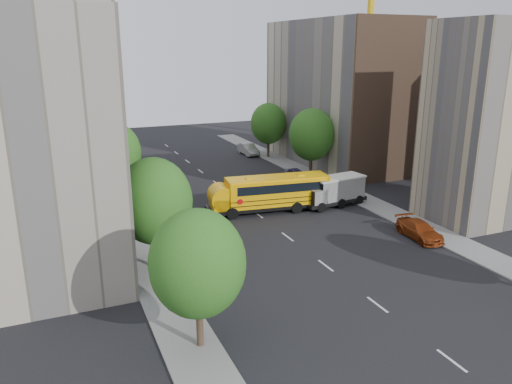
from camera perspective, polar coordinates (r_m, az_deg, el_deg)
ground at (r=42.28m, az=2.41°, el=-4.23°), size 120.00×120.00×0.00m
sidewalk_left at (r=43.65m, az=-14.31°, el=-3.99°), size 3.00×80.00×0.12m
sidewalk_right at (r=51.91m, az=11.55°, el=-0.56°), size 3.00×80.00×0.12m
lane_markings at (r=51.00m, az=-2.42°, el=-0.60°), size 0.15×64.00×0.01m
building_left_cream at (r=41.98m, az=-24.37°, el=8.28°), size 10.00×26.00×20.00m
building_left_redbrick at (r=64.24m, az=-23.87°, el=7.49°), size 10.00×15.00×13.00m
building_left_near at (r=31.84m, az=-24.19°, el=3.40°), size 10.00×7.00×17.00m
building_right_near at (r=47.41m, az=25.28°, el=7.09°), size 10.00×7.00×17.00m
building_right_far at (r=66.11m, az=9.30°, el=11.05°), size 10.00×22.00×18.00m
building_right_sidewall at (r=57.15m, az=15.24°, el=9.90°), size 10.10×0.30×18.00m
street_tree_0 at (r=24.74m, az=-6.69°, el=-8.14°), size 4.80×4.80×7.41m
street_tree_1 at (r=33.76m, az=-11.58°, el=-1.05°), size 5.12×5.12×7.90m
street_tree_2 at (r=51.06m, az=-15.77°, el=4.40°), size 4.99×4.99×7.71m
street_tree_4 at (r=57.93m, az=6.38°, el=6.52°), size 5.25×5.25×8.10m
street_tree_5 at (r=68.56m, az=1.43°, el=7.82°), size 4.86×4.86×7.51m
school_bus at (r=46.16m, az=1.49°, el=0.01°), size 12.13×4.15×3.35m
safari_truck at (r=48.47m, az=8.90°, el=0.15°), size 6.88×3.23×2.84m
parked_car_0 at (r=33.76m, az=-6.72°, el=-8.47°), size 2.05×4.48×1.49m
parked_car_1 at (r=47.25m, az=-11.86°, el=-1.40°), size 1.97×4.59×1.47m
parked_car_3 at (r=42.13m, az=18.17°, el=-4.15°), size 2.34×4.90×1.38m
parked_car_4 at (r=57.26m, az=4.64°, el=1.97°), size 1.98×4.20×1.39m
parked_car_5 at (r=71.10m, az=-0.89°, el=4.93°), size 1.73×4.85×1.59m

